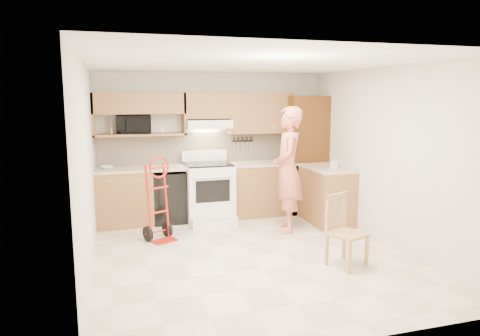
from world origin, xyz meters
name	(u,v)px	position (x,y,z in m)	size (l,w,h in m)	color
floor	(251,256)	(0.00, 0.00, -0.01)	(4.00, 4.50, 0.02)	beige
ceiling	(251,62)	(0.00, 0.00, 2.51)	(4.00, 4.50, 0.02)	white
wall_back	(212,144)	(0.00, 2.26, 1.25)	(4.00, 0.02, 2.50)	beige
wall_front	(337,202)	(0.00, -2.26, 1.25)	(4.00, 0.02, 2.50)	beige
wall_left	(86,170)	(-2.01, 0.00, 1.25)	(0.02, 4.50, 2.50)	beige
wall_right	(386,157)	(2.01, 0.00, 1.25)	(0.02, 4.50, 2.50)	beige
backsplash	(212,147)	(0.00, 2.23, 1.20)	(3.92, 0.03, 0.55)	#C7B594
lower_cab_left	(124,198)	(-1.55, 1.95, 0.45)	(0.90, 0.60, 0.90)	#9A6739
dishwasher	(170,196)	(-0.80, 1.95, 0.42)	(0.60, 0.60, 0.85)	black
lower_cab_right	(262,189)	(0.83, 1.95, 0.45)	(1.14, 0.60, 0.90)	#9A6739
countertop_left	(142,169)	(-1.25, 1.95, 0.92)	(1.50, 0.63, 0.04)	beige
countertop_right	(262,163)	(0.83, 1.95, 0.92)	(1.14, 0.63, 0.04)	beige
cab_return_right	(326,196)	(1.70, 1.15, 0.45)	(0.60, 1.00, 0.90)	#9A6739
countertop_return	(327,168)	(1.70, 1.15, 0.92)	(0.63, 1.00, 0.04)	beige
pantry_tall	(304,154)	(1.65, 1.95, 1.05)	(0.70, 0.60, 2.10)	#4C300E
upper_cab_left	(139,103)	(-1.25, 2.08, 1.98)	(1.50, 0.33, 0.34)	#9A6739
upper_shelf_mw	(140,135)	(-1.25, 2.08, 1.47)	(1.50, 0.33, 0.04)	#9A6739
upper_cab_center	(207,105)	(-0.12, 2.08, 1.94)	(0.76, 0.33, 0.44)	#9A6739
upper_cab_right	(260,113)	(0.83, 2.08, 1.80)	(1.14, 0.33, 0.70)	#9A6739
range_hood	(208,124)	(-0.12, 2.02, 1.63)	(0.76, 0.46, 0.14)	white
knife_strip	(243,144)	(0.55, 2.21, 1.24)	(0.40, 0.05, 0.29)	black
microwave	(134,124)	(-1.34, 2.08, 1.64)	(0.55, 0.37, 0.30)	black
range	(209,187)	(-0.16, 1.78, 0.58)	(0.79, 1.04, 1.16)	white
person	(288,170)	(0.89, 0.90, 0.97)	(0.71, 0.46, 1.94)	#D06C57
hand_truck	(160,203)	(-1.07, 0.96, 0.56)	(0.44, 0.41, 1.13)	#B21E10
dining_chair	(347,231)	(1.03, -0.69, 0.45)	(0.40, 0.44, 0.89)	tan
soap_bottle	(334,163)	(1.70, 0.93, 1.03)	(0.08, 0.09, 0.19)	white
bowl	(107,168)	(-1.79, 1.95, 0.96)	(0.20, 0.20, 0.05)	white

